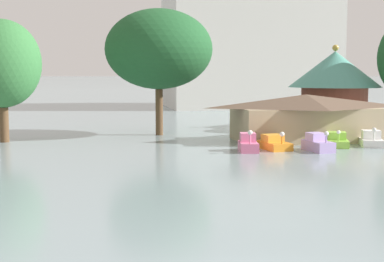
% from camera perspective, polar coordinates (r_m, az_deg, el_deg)
% --- Properties ---
extents(pedal_boat_pink, '(1.72, 2.76, 1.75)m').
position_cam_1_polar(pedal_boat_pink, '(42.67, 5.78, -1.34)').
color(pedal_boat_pink, pink).
rests_on(pedal_boat_pink, ground).
extents(pedal_boat_orange, '(2.13, 3.19, 1.51)m').
position_cam_1_polar(pedal_boat_orange, '(44.06, 8.43, -1.27)').
color(pedal_boat_orange, orange).
rests_on(pedal_boat_orange, ground).
extents(pedal_boat_lavender, '(1.76, 3.00, 1.65)m').
position_cam_1_polar(pedal_boat_lavender, '(43.70, 12.76, -1.28)').
color(pedal_boat_lavender, '#B299D8').
rests_on(pedal_boat_lavender, ground).
extents(pedal_boat_lime, '(2.58, 3.36, 1.46)m').
position_cam_1_polar(pedal_boat_lime, '(46.82, 14.62, -0.98)').
color(pedal_boat_lime, '#8CCC3F').
rests_on(pedal_boat_lime, ground).
extents(pedal_boat_white, '(2.37, 2.90, 1.63)m').
position_cam_1_polar(pedal_boat_white, '(47.83, 17.91, -0.87)').
color(pedal_boat_white, white).
rests_on(pedal_boat_white, ground).
extents(boathouse, '(13.26, 7.39, 4.08)m').
position_cam_1_polar(boathouse, '(50.17, 11.61, 1.47)').
color(boathouse, tan).
rests_on(boathouse, ground).
extents(green_roof_pavilion, '(10.04, 10.04, 9.02)m').
position_cam_1_polar(green_roof_pavilion, '(62.80, 14.41, 4.78)').
color(green_roof_pavilion, brown).
rests_on(green_roof_pavilion, ground).
extents(shoreline_tree_tall_left, '(6.63, 6.63, 10.54)m').
position_cam_1_polar(shoreline_tree_tall_left, '(50.51, -18.90, 6.53)').
color(shoreline_tree_tall_left, brown).
rests_on(shoreline_tree_tall_left, ground).
extents(shoreline_tree_mid, '(10.23, 10.23, 12.02)m').
position_cam_1_polar(shoreline_tree_mid, '(53.48, -3.42, 8.36)').
color(shoreline_tree_mid, brown).
rests_on(shoreline_tree_mid, ground).
extents(background_building_block, '(28.67, 19.68, 22.85)m').
position_cam_1_polar(background_building_block, '(99.48, 5.70, 9.11)').
color(background_building_block, silver).
rests_on(background_building_block, ground).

